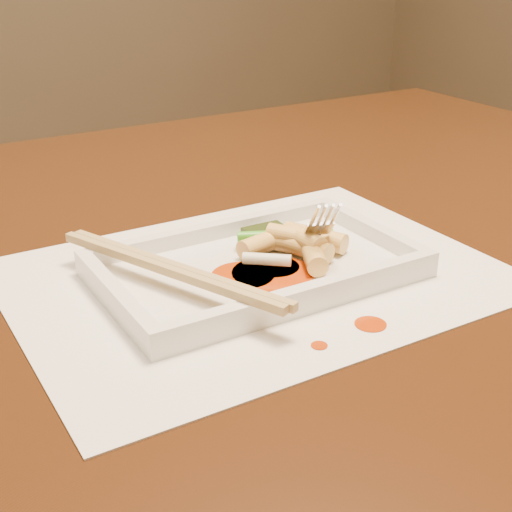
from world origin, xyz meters
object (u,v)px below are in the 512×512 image
table (189,340)px  placemat (256,276)px  plate_base (256,271)px  fork (315,164)px  chopstick_a (166,270)px

table → placemat: placemat is taller
plate_base → fork: (0.07, 0.02, 0.08)m
table → chopstick_a: size_ratio=6.19×
placemat → plate_base: 0.00m
table → fork: size_ratio=10.00×
table → chopstick_a: chopstick_a is taller
table → placemat: size_ratio=3.50×
table → placemat: 0.14m
plate_base → fork: bearing=14.4°
chopstick_a → fork: size_ratio=1.62×
plate_base → chopstick_a: bearing=180.0°
table → fork: fork is taller
placemat → table: bearing=104.6°
placemat → fork: size_ratio=2.86×
fork → plate_base: bearing=-165.6°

